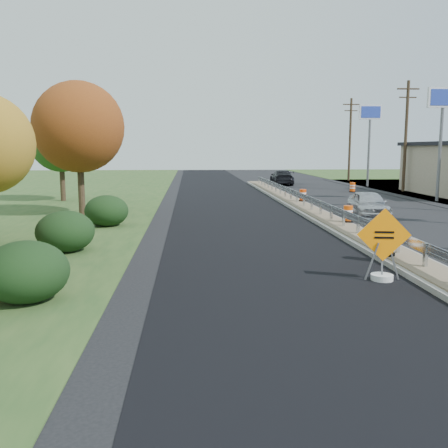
{
  "coord_description": "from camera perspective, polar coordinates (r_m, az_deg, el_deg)",
  "views": [
    {
      "loc": [
        -7.0,
        -18.1,
        3.71
      ],
      "look_at": [
        -5.81,
        -0.89,
        1.1
      ],
      "focal_mm": 40.0,
      "sensor_mm": 36.0,
      "label": 1
    }
  ],
  "objects": [
    {
      "name": "ground",
      "position": [
        19.76,
        16.9,
        -2.6
      ],
      "size": [
        140.0,
        140.0,
        0.0
      ],
      "primitive_type": "plane",
      "color": "black",
      "rests_on": "ground"
    },
    {
      "name": "hedge_north",
      "position": [
        24.6,
        -13.28,
        1.49
      ],
      "size": [
        2.09,
        2.09,
        1.52
      ],
      "primitive_type": "ellipsoid",
      "color": "black",
      "rests_on": "ground"
    },
    {
      "name": "caution_sign",
      "position": [
        14.83,
        17.67,
        -4.21
      ],
      "size": [
        1.49,
        0.63,
        2.07
      ],
      "rotation": [
        0.0,
        0.0,
        -0.15
      ],
      "color": "white",
      "rests_on": "ground"
    },
    {
      "name": "barrel_median_far",
      "position": [
        33.79,
        9.0,
        3.24
      ],
      "size": [
        0.54,
        0.54,
        0.79
      ],
      "color": "black",
      "rests_on": "median"
    },
    {
      "name": "car_dark_far",
      "position": [
        52.24,
        6.63,
        5.31
      ],
      "size": [
        2.51,
        5.37,
        1.52
      ],
      "primitive_type": "imported",
      "rotation": [
        0.0,
        0.0,
        3.07
      ],
      "color": "black",
      "rests_on": "ground"
    },
    {
      "name": "tree_near_red",
      "position": [
        28.75,
        -16.27,
        10.57
      ],
      "size": [
        4.95,
        4.95,
        7.35
      ],
      "color": "#473523",
      "rests_on": "ground"
    },
    {
      "name": "pylon_sign_north",
      "position": [
        51.26,
        16.35,
        11.36
      ],
      "size": [
        2.2,
        0.3,
        7.9
      ],
      "color": "slate",
      "rests_on": "ground"
    },
    {
      "name": "median",
      "position": [
        27.26,
        10.97,
        0.86
      ],
      "size": [
        1.6,
        55.0,
        0.23
      ],
      "color": "gray",
      "rests_on": "ground"
    },
    {
      "name": "milled_overlay",
      "position": [
        28.46,
        1.33,
        1.13
      ],
      "size": [
        7.2,
        120.0,
        0.01
      ],
      "primitive_type": "cube",
      "color": "black",
      "rests_on": "ground"
    },
    {
      "name": "guardrail",
      "position": [
        28.15,
        10.49,
        2.38
      ],
      "size": [
        0.1,
        46.15,
        0.72
      ],
      "color": "silver",
      "rests_on": "median"
    },
    {
      "name": "barrel_shoulder_mid",
      "position": [
        44.44,
        14.47,
        4.07
      ],
      "size": [
        0.57,
        0.57,
        0.84
      ],
      "color": "black",
      "rests_on": "ground"
    },
    {
      "name": "car_silver",
      "position": [
        28.17,
        16.19,
        2.18
      ],
      "size": [
        2.16,
        4.41,
        1.45
      ],
      "primitive_type": "imported",
      "rotation": [
        0.0,
        0.0,
        -0.11
      ],
      "color": "silver",
      "rests_on": "ground"
    },
    {
      "name": "barrel_median_near",
      "position": [
        17.27,
        18.07,
        -2.07
      ],
      "size": [
        0.58,
        0.58,
        0.85
      ],
      "color": "black",
      "rests_on": "median"
    },
    {
      "name": "utility_pole_nmid",
      "position": [
        46.0,
        20.07,
        9.62
      ],
      "size": [
        1.9,
        0.26,
        9.4
      ],
      "color": "#473523",
      "rests_on": "ground"
    },
    {
      "name": "pylon_sign_mid",
      "position": [
        38.42,
        23.71,
        12.03
      ],
      "size": [
        2.2,
        0.3,
        7.9
      ],
      "color": "slate",
      "rests_on": "ground"
    },
    {
      "name": "hedge_mid",
      "position": [
        18.88,
        -17.68,
        -0.8
      ],
      "size": [
        2.09,
        2.09,
        1.52
      ],
      "primitive_type": "ellipsoid",
      "color": "black",
      "rests_on": "ground"
    },
    {
      "name": "tree_near_back",
      "position": [
        37.21,
        -18.17,
        8.96
      ],
      "size": [
        4.29,
        4.29,
        6.37
      ],
      "color": "#473523",
      "rests_on": "ground"
    },
    {
      "name": "hedge_south",
      "position": [
        13.08,
        -21.73,
        -5.06
      ],
      "size": [
        2.09,
        2.09,
        1.52
      ],
      "primitive_type": "ellipsoid",
      "color": "black",
      "rests_on": "ground"
    },
    {
      "name": "utility_pole_north",
      "position": [
        60.03,
        14.21,
        9.52
      ],
      "size": [
        1.9,
        0.26,
        9.4
      ],
      "color": "#473523",
      "rests_on": "ground"
    },
    {
      "name": "barrel_median_mid",
      "position": [
        24.57,
        13.99,
        1.1
      ],
      "size": [
        0.54,
        0.54,
        0.79
      ],
      "color": "black",
      "rests_on": "median"
    }
  ]
}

